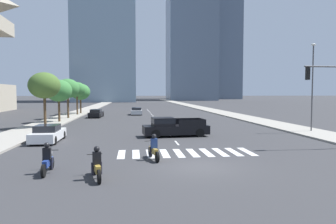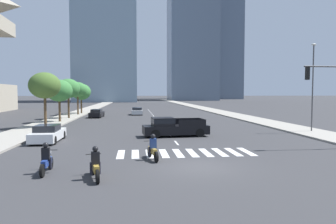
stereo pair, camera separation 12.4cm
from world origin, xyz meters
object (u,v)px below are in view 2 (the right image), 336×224
object	(u,v)px
street_tree_second	(59,91)
motorcycle_trailing	(95,166)
pickup_truck	(172,127)
sedan_white_1	(48,134)
street_tree_fifth	(81,92)
motorcycle_third	(46,161)
street_lamp_east	(313,81)
sedan_black_2	(97,114)
street_tree_fourth	(78,90)
street_tree_third	(68,89)
sedan_silver_0	(137,111)
motorcycle_lead	(153,149)
street_tree_nearest	(45,86)

from	to	relation	value
street_tree_second	motorcycle_trailing	bearing A→B (deg)	-74.09
pickup_truck	sedan_white_1	bearing A→B (deg)	5.30
sedan_white_1	street_tree_fifth	world-z (taller)	street_tree_fifth
motorcycle_third	street_lamp_east	size ratio (longest dim) A/B	0.26
sedan_white_1	motorcycle_trailing	bearing A→B (deg)	-156.55
street_tree_fifth	sedan_black_2	bearing A→B (deg)	-66.37
street_tree_fourth	street_tree_third	bearing A→B (deg)	-90.00
street_tree_fifth	sedan_white_1	bearing A→B (deg)	-85.13
pickup_truck	sedan_white_1	distance (m)	10.22
motorcycle_third	sedan_silver_0	size ratio (longest dim) A/B	0.51
sedan_silver_0	street_tree_fifth	xyz separation A→B (m)	(-10.04, 3.40, 3.40)
street_tree_second	sedan_black_2	bearing A→B (deg)	65.61
sedan_silver_0	street_tree_fourth	size ratio (longest dim) A/B	0.77
motorcycle_third	street_tree_fourth	size ratio (longest dim) A/B	0.39
sedan_black_2	street_tree_fourth	size ratio (longest dim) A/B	0.88
motorcycle_lead	street_tree_fifth	xyz separation A→B (m)	(-10.57, 40.30, 3.42)
street_lamp_east	street_tree_nearest	world-z (taller)	street_lamp_east
motorcycle_trailing	pickup_truck	distance (m)	13.98
motorcycle_third	street_tree_third	distance (m)	32.33
motorcycle_third	street_tree_fifth	world-z (taller)	street_tree_fifth
street_lamp_east	street_tree_fourth	bearing A→B (deg)	135.42
pickup_truck	sedan_silver_0	size ratio (longest dim) A/B	1.38
pickup_truck	street_tree_nearest	distance (m)	15.49
sedan_black_2	street_lamp_east	bearing A→B (deg)	-129.81
sedan_black_2	motorcycle_lead	bearing A→B (deg)	-164.79
sedan_white_1	street_tree_fourth	xyz separation A→B (m)	(-2.80, 29.31, 3.75)
street_tree_fourth	street_tree_fifth	bearing A→B (deg)	90.00
street_tree_third	sedan_silver_0	bearing A→B (deg)	37.50
sedan_silver_0	street_tree_nearest	xyz separation A→B (m)	(-10.04, -19.80, 3.99)
street_tree_fourth	sedan_white_1	bearing A→B (deg)	-84.55
street_tree_fifth	motorcycle_third	bearing A→B (deg)	-82.85
sedan_white_1	street_lamp_east	bearing A→B (deg)	-83.08
motorcycle_trailing	motorcycle_third	distance (m)	2.74
street_lamp_east	street_tree_nearest	distance (m)	27.34
street_tree_nearest	street_tree_fifth	size ratio (longest dim) A/B	1.10
motorcycle_third	pickup_truck	distance (m)	13.95
street_tree_fifth	street_tree_third	bearing A→B (deg)	-90.00
sedan_silver_0	sedan_black_2	bearing A→B (deg)	129.16
motorcycle_trailing	sedan_silver_0	bearing A→B (deg)	-16.28
motorcycle_lead	sedan_white_1	size ratio (longest dim) A/B	0.45
street_tree_nearest	street_tree_fourth	xyz separation A→B (m)	(0.00, 19.68, -0.22)
motorcycle_trailing	sedan_black_2	xyz separation A→B (m)	(-4.08, 35.52, 0.01)
street_lamp_east	sedan_silver_0	bearing A→B (deg)	122.14
street_tree_nearest	street_tree_fifth	xyz separation A→B (m)	(-0.00, 23.20, -0.59)
pickup_truck	motorcycle_trailing	bearing A→B (deg)	63.72
street_tree_third	street_tree_fourth	bearing A→B (deg)	90.00
street_tree_fifth	motorcycle_trailing	bearing A→B (deg)	-79.96
sedan_white_1	street_lamp_east	size ratio (longest dim) A/B	0.56
motorcycle_third	sedan_silver_0	distance (m)	39.63
street_tree_second	street_tree_fourth	distance (m)	13.18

